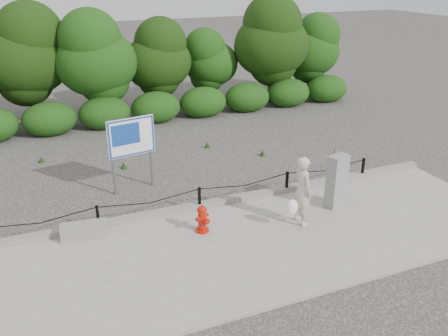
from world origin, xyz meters
TOP-DOWN VIEW (x-y plane):
  - ground at (0.00, 0.00)m, footprint 90.00×90.00m
  - sidewalk at (0.00, -2.00)m, footprint 14.00×4.00m
  - curb at (0.00, 0.05)m, footprint 14.00×0.22m
  - chain_barrier at (0.00, 0.00)m, footprint 10.06×0.06m
  - treeline at (-0.27, 8.91)m, footprint 20.26×3.69m
  - fire_hydrant at (-0.31, -1.05)m, footprint 0.42×0.42m
  - pedestrian at (1.96, -1.58)m, footprint 0.72×0.63m
  - concrete_block at (-2.85, -0.25)m, footprint 1.08×0.49m
  - utility_cabinet at (3.24, -1.16)m, footprint 0.59×0.45m
  - advertising_sign at (-1.22, 1.88)m, footprint 1.29×0.30m

SIDE VIEW (x-z plane):
  - ground at x=0.00m, z-range 0.00..0.00m
  - sidewalk at x=0.00m, z-range 0.00..0.08m
  - curb at x=0.00m, z-range 0.08..0.22m
  - concrete_block at x=-2.85m, z-range 0.08..0.41m
  - fire_hydrant at x=-0.31m, z-range 0.06..0.74m
  - chain_barrier at x=0.00m, z-range 0.16..0.76m
  - utility_cabinet at x=3.24m, z-range 0.01..1.53m
  - pedestrian at x=1.96m, z-range 0.06..1.75m
  - advertising_sign at x=-1.22m, z-range 0.43..2.51m
  - treeline at x=-0.27m, z-range 0.20..4.76m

